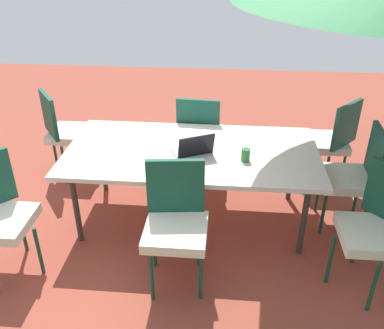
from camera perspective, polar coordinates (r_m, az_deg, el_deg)
The scene contains 10 objects.
ground_plane at distance 4.11m, azimuth -0.00°, elevation -7.32°, with size 10.00×10.00×0.02m, color brown.
dining_table at distance 3.73m, azimuth -0.00°, elevation 1.39°, with size 2.23×1.14×0.74m.
chair_west at distance 3.99m, azimuth 21.14°, elevation -1.13°, with size 0.47×0.46×0.98m.
chair_southwest at distance 4.57m, azimuth 18.22°, elevation 3.35°, with size 0.59×0.59×0.98m.
chair_north at distance 3.15m, azimuth -2.22°, elevation -7.51°, with size 0.47×0.48×0.98m.
chair_south at distance 4.47m, azimuth 1.07°, elevation 4.31°, with size 0.46×0.48×0.98m.
chair_southeast at distance 4.75m, azimuth -16.75°, elevation 4.59°, with size 0.58×0.58×0.98m.
chair_northwest at distance 3.39m, azimuth 23.93°, elevation -7.49°, with size 0.59×0.59×0.98m.
laptop at distance 3.61m, azimuth 0.19°, elevation 2.02°, with size 0.40×0.36×0.21m.
cup at distance 3.54m, azimuth 7.28°, elevation 1.30°, with size 0.07×0.07×0.11m, color #286B33.
Camera 1 is at (-0.29, 3.29, 2.44)m, focal length 39.31 mm.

